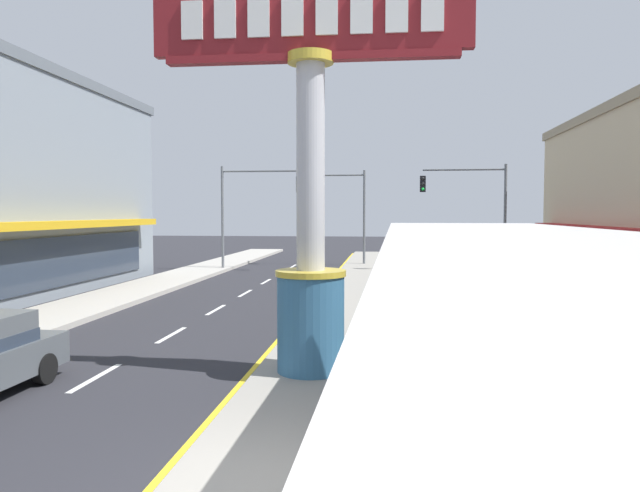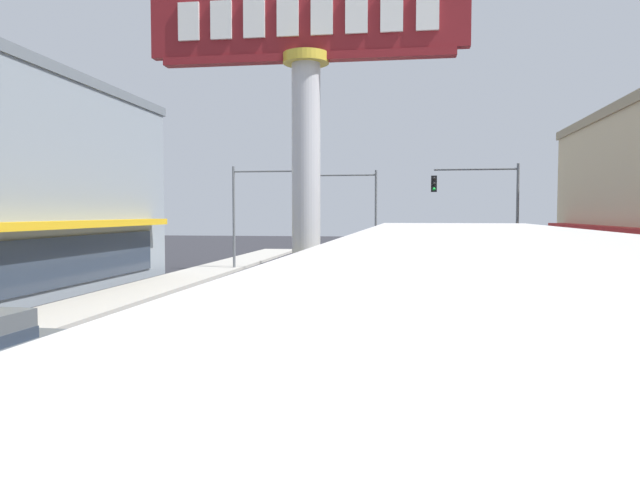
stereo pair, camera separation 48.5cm
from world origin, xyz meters
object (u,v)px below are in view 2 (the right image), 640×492
at_px(sedan_near_left_lane, 424,274).
at_px(pedestrian_far_side, 632,294).
at_px(district_sign, 306,190).
at_px(suv_kerb_right, 439,316).
at_px(bus_near_right_lane, 490,385).
at_px(traffic_light_right_side, 485,199).
at_px(traffic_light_median_far, 353,201).
at_px(traffic_light_left_side, 262,199).
at_px(sedan_far_left_oncoming, 523,288).

bearing_deg(sedan_near_left_lane, pedestrian_far_side, -55.38).
distance_m(district_sign, suv_kerb_right, 4.65).
distance_m(district_sign, bus_near_right_lane, 7.46).
height_order(traffic_light_right_side, traffic_light_median_far, same).
height_order(traffic_light_left_side, traffic_light_median_far, same).
distance_m(sedan_near_left_lane, sedan_far_left_oncoming, 5.61).
bearing_deg(bus_near_right_lane, pedestrian_far_side, 65.75).
distance_m(bus_near_right_lane, sedan_near_left_lane, 20.72).
relative_size(district_sign, traffic_light_left_side, 1.31).
height_order(district_sign, pedestrian_far_side, district_sign).
bearing_deg(traffic_light_median_far, sedan_far_left_oncoming, -66.09).
xyz_separation_m(sedan_far_left_oncoming, suv_kerb_right, (-3.30, -7.33, 0.20)).
xyz_separation_m(traffic_light_right_side, pedestrian_far_side, (2.05, -16.53, -3.12)).
xyz_separation_m(traffic_light_left_side, sedan_far_left_oncoming, (12.54, -12.78, -3.46)).
xyz_separation_m(traffic_light_left_side, suv_kerb_right, (9.23, -20.11, -3.26)).
relative_size(traffic_light_median_far, pedestrian_far_side, 3.70).
bearing_deg(suv_kerb_right, traffic_light_median_far, 99.91).
bearing_deg(traffic_light_right_side, district_sign, -105.93).
distance_m(district_sign, traffic_light_right_side, 23.36).
height_order(sedan_near_left_lane, sedan_far_left_oncoming, same).
bearing_deg(suv_kerb_right, bus_near_right_lane, -90.00).
height_order(bus_near_right_lane, sedan_near_left_lane, bus_near_right_lane).
xyz_separation_m(district_sign, suv_kerb_right, (2.82, 2.23, -2.94)).
bearing_deg(sedan_far_left_oncoming, district_sign, -122.65).
relative_size(district_sign, sedan_near_left_lane, 1.88).
relative_size(sedan_near_left_lane, pedestrian_far_side, 2.57).
height_order(traffic_light_median_far, sedan_far_left_oncoming, traffic_light_median_far).
relative_size(traffic_light_left_side, bus_near_right_lane, 0.55).
xyz_separation_m(district_sign, traffic_light_right_side, (6.41, 22.46, 0.32)).
bearing_deg(pedestrian_far_side, traffic_light_right_side, 97.09).
distance_m(traffic_light_left_side, sedan_far_left_oncoming, 18.23).
relative_size(bus_near_right_lane, sedan_near_left_lane, 2.60).
distance_m(suv_kerb_right, pedestrian_far_side, 6.75).
height_order(traffic_light_right_side, sedan_far_left_oncoming, traffic_light_right_side).
height_order(traffic_light_left_side, pedestrian_far_side, traffic_light_left_side).
bearing_deg(traffic_light_right_side, sedan_far_left_oncoming, -91.25).
relative_size(traffic_light_right_side, bus_near_right_lane, 0.55).
relative_size(traffic_light_median_far, sedan_far_left_oncoming, 1.42).
bearing_deg(sedan_near_left_lane, traffic_light_median_far, 108.79).
bearing_deg(district_sign, bus_near_right_lane, -66.79).
xyz_separation_m(bus_near_right_lane, suv_kerb_right, (-0.00, 8.82, -0.88)).
bearing_deg(traffic_light_median_far, traffic_light_right_side, -27.95).
xyz_separation_m(bus_near_right_lane, sedan_far_left_oncoming, (3.30, 16.15, -1.08)).
bearing_deg(pedestrian_far_side, sedan_near_left_lane, 124.62).
relative_size(sedan_far_left_oncoming, suv_kerb_right, 0.95).
xyz_separation_m(traffic_light_median_far, bus_near_right_lane, (4.26, -33.21, -2.33)).
bearing_deg(bus_near_right_lane, traffic_light_median_far, 97.31).
distance_m(traffic_light_right_side, traffic_light_median_far, 8.88).
bearing_deg(suv_kerb_right, pedestrian_far_side, 33.27).
distance_m(traffic_light_right_side, bus_near_right_lane, 29.36).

